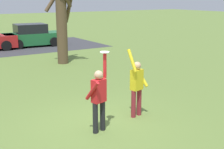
# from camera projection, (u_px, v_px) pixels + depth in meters

# --- Properties ---
(ground_plane) EXTENTS (120.00, 120.00, 0.00)m
(ground_plane) POSITION_uv_depth(u_px,v_px,m) (97.00, 124.00, 8.79)
(ground_plane) COLOR olive
(person_catcher) EXTENTS (0.57, 0.48, 2.08)m
(person_catcher) POSITION_uv_depth(u_px,v_px,m) (99.00, 96.00, 8.06)
(person_catcher) COLOR black
(person_catcher) RESTS_ON ground_plane
(person_defender) EXTENTS (0.60, 0.52, 2.04)m
(person_defender) POSITION_uv_depth(u_px,v_px,m) (137.00, 84.00, 9.13)
(person_defender) COLOR maroon
(person_defender) RESTS_ON ground_plane
(frisbee_disc) EXTENTS (0.24, 0.24, 0.02)m
(frisbee_disc) POSITION_uv_depth(u_px,v_px,m) (105.00, 52.00, 7.95)
(frisbee_disc) COLOR white
(frisbee_disc) RESTS_ON person_catcher
(parked_car_green) EXTENTS (4.20, 2.24, 1.59)m
(parked_car_green) POSITION_uv_depth(u_px,v_px,m) (32.00, 36.00, 22.41)
(parked_car_green) COLOR #1E6633
(parked_car_green) RESTS_ON ground_plane
(bare_tree_tall) EXTENTS (1.53, 1.56, 5.19)m
(bare_tree_tall) POSITION_uv_depth(u_px,v_px,m) (62.00, 14.00, 16.17)
(bare_tree_tall) COLOR brown
(bare_tree_tall) RESTS_ON ground_plane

